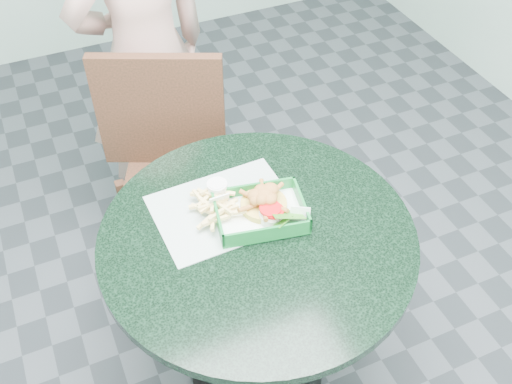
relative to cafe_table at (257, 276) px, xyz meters
name	(u,v)px	position (x,y,z in m)	size (l,w,h in m)	color
floor	(257,373)	(0.00, 0.00, -0.58)	(4.00, 5.00, 0.02)	#303335
cafe_table	(257,276)	(0.00, 0.00, 0.00)	(0.88, 0.88, 0.75)	black
dining_chair	(175,166)	(-0.06, 0.62, -0.05)	(0.46, 0.46, 0.93)	#3F2A1C
diner_person	(145,49)	(-0.03, 0.97, 0.24)	(0.60, 0.39, 1.64)	tan
placemat	(225,214)	(-0.05, 0.12, 0.17)	(0.39, 0.29, 0.00)	#A4B9B3
food_basket	(260,219)	(0.03, 0.05, 0.19)	(0.25, 0.18, 0.05)	#11752D
crab_sandwich	(262,203)	(0.05, 0.07, 0.22)	(0.13, 0.13, 0.08)	gold
fries_pile	(216,213)	(-0.08, 0.10, 0.21)	(0.12, 0.13, 0.05)	#FFDA80
sauce_ramekin	(213,198)	(-0.07, 0.15, 0.22)	(0.06, 0.06, 0.03)	white
garnish_cup	(276,217)	(0.06, 0.02, 0.21)	(0.11, 0.11, 0.04)	silver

